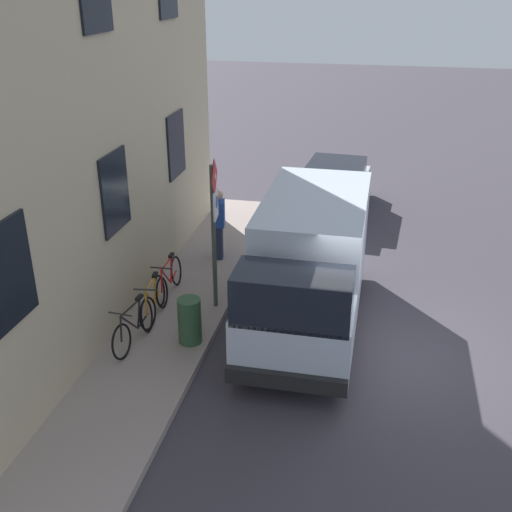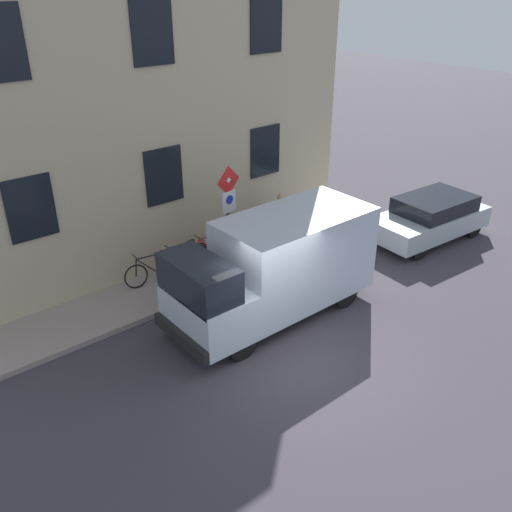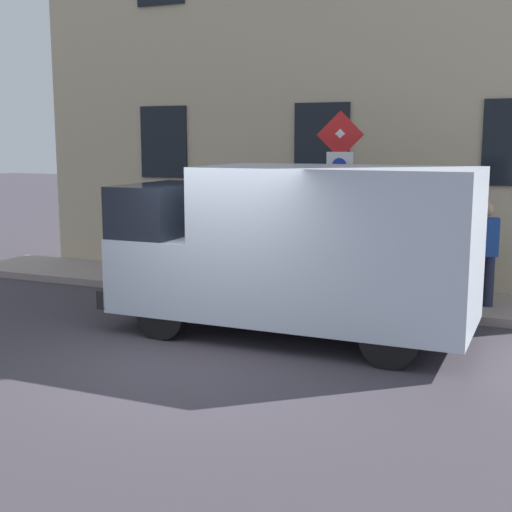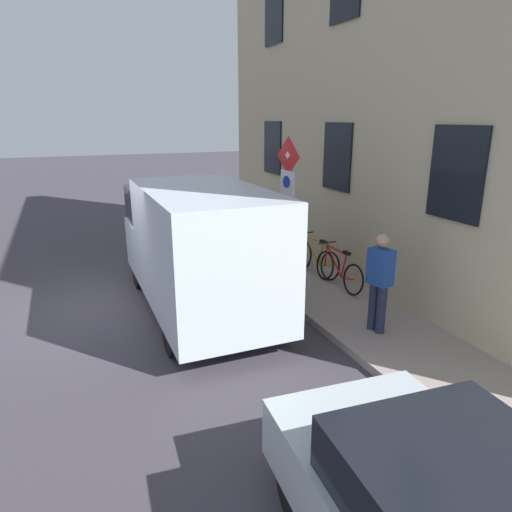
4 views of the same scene
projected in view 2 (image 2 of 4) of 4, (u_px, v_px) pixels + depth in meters
ground_plane at (292, 354)px, 12.33m from camera, size 80.00×80.00×0.00m
sidewalk_slab at (189, 280)px, 15.14m from camera, size 1.89×14.75×0.14m
building_facade at (151, 113)px, 14.02m from camera, size 0.75×12.75×8.81m
sign_post_stacked at (229, 208)px, 14.13m from camera, size 0.18×0.56×3.08m
delivery_van at (276, 266)px, 13.21m from camera, size 2.00×5.33×2.50m
parked_hatchback at (430, 217)px, 17.33m from camera, size 2.02×4.11×1.38m
bicycle_red at (213, 249)px, 15.83m from camera, size 0.46×1.71×0.89m
bicycle_orange at (185, 259)px, 15.28m from camera, size 0.46×1.71×0.89m
bicycle_black at (154, 270)px, 14.74m from camera, size 0.46×1.71×0.89m
pedestrian at (280, 219)px, 16.37m from camera, size 0.33×0.44×1.72m
litter_bin at (182, 278)px, 14.16m from camera, size 0.44×0.44×0.90m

